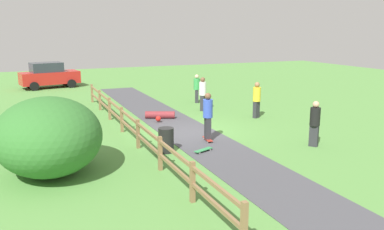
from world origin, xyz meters
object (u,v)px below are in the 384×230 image
at_px(skater_fallen, 160,115).
at_px(bystander_green, 197,87).
at_px(bush_large, 48,136).
at_px(parked_car_red, 49,75).
at_px(skater_riding, 208,114).
at_px(bystander_white, 203,92).
at_px(bystander_yellow, 257,98).
at_px(bystander_black, 315,122).
at_px(skateboard_loose, 203,150).
at_px(trash_bin, 166,140).

xyz_separation_m(skater_fallen, bystander_green, (3.49, 3.37, 0.74)).
xyz_separation_m(bush_large, parked_car_red, (1.24, 19.14, -0.23)).
height_order(skater_riding, parked_car_red, skater_riding).
bearing_deg(bystander_white, bush_large, -140.64).
bearing_deg(bystander_green, bystander_yellow, -78.05).
distance_m(bush_large, bystander_black, 9.45).
relative_size(bush_large, bystander_green, 2.25).
height_order(bush_large, bystander_green, bush_large).
height_order(skateboard_loose, bystander_white, bystander_white).
bearing_deg(skater_riding, trash_bin, -160.76).
bearing_deg(skater_fallen, bystander_green, 43.99).
xyz_separation_m(bush_large, bystander_black, (9.41, -0.91, -0.23)).
height_order(bush_large, bystander_yellow, bush_large).
bearing_deg(bystander_green, bystander_black, -87.68).
relative_size(skater_riding, parked_car_red, 0.43).
bearing_deg(bystander_black, trash_bin, 164.19).
relative_size(skater_fallen, parked_car_red, 0.33).
bearing_deg(bystander_yellow, skater_riding, -144.99).
bearing_deg(parked_car_red, trash_bin, -81.52).
bearing_deg(trash_bin, skater_riding, 19.24).
bearing_deg(bystander_green, trash_bin, -120.37).
bearing_deg(bystander_green, skateboard_loose, -112.50).
xyz_separation_m(bystander_black, bystander_white, (-1.09, 7.73, 0.05)).
bearing_deg(parked_car_red, bystander_black, -67.84).
height_order(skater_riding, bystander_white, skater_riding).
distance_m(bush_large, bystander_green, 12.83).
distance_m(bystander_yellow, bystander_black, 5.11).
xyz_separation_m(skater_riding, bystander_green, (3.00, 7.83, -0.16)).
distance_m(trash_bin, parked_car_red, 18.74).
distance_m(bystander_yellow, bystander_white, 3.18).
bearing_deg(bush_large, bystander_white, 39.36).
height_order(bystander_green, bystander_yellow, bystander_yellow).
relative_size(bystander_yellow, parked_car_red, 0.41).
distance_m(skateboard_loose, bystander_green, 9.87).
xyz_separation_m(bush_large, skateboard_loose, (5.24, 0.06, -1.10)).
bearing_deg(skater_riding, bystander_black, -33.19).
relative_size(bystander_black, parked_car_red, 0.39).
height_order(skater_fallen, parked_car_red, parked_car_red).
bearing_deg(bystander_white, bystander_yellow, -56.90).
bearing_deg(parked_car_red, bystander_green, -52.19).
distance_m(bystander_white, parked_car_red, 14.21).
xyz_separation_m(bystander_yellow, bystander_black, (-0.65, -5.07, -0.04)).
height_order(bystander_green, bystander_white, bystander_white).
height_order(trash_bin, skateboard_loose, trash_bin).
height_order(skater_fallen, bystander_black, bystander_black).
height_order(bystander_green, parked_car_red, parked_car_red).
bearing_deg(bystander_green, skater_fallen, -136.01).
bearing_deg(skater_riding, bystander_green, 69.05).
relative_size(skater_fallen, skateboard_loose, 1.81).
xyz_separation_m(bush_large, trash_bin, (4.00, 0.62, -0.74)).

